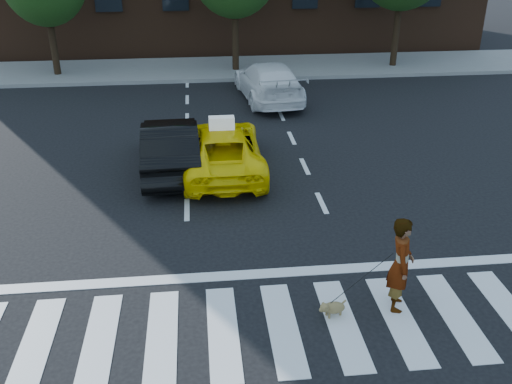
% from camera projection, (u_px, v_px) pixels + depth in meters
% --- Properties ---
extents(ground, '(120.00, 120.00, 0.00)m').
position_uv_depth(ground, '(283.00, 328.00, 9.50)').
color(ground, black).
rests_on(ground, ground).
extents(crosswalk, '(13.00, 2.40, 0.01)m').
position_uv_depth(crosswalk, '(283.00, 327.00, 9.50)').
color(crosswalk, silver).
rests_on(crosswalk, ground).
extents(stop_line, '(12.00, 0.30, 0.01)m').
position_uv_depth(stop_line, '(271.00, 273.00, 10.93)').
color(stop_line, silver).
rests_on(stop_line, ground).
extents(sidewalk_far, '(30.00, 4.00, 0.15)m').
position_uv_depth(sidewalk_far, '(224.00, 68.00, 25.09)').
color(sidewalk_far, slate).
rests_on(sidewalk_far, ground).
extents(taxi, '(2.08, 4.47, 1.24)m').
position_uv_depth(taxi, '(222.00, 148.00, 15.08)').
color(taxi, '#FFDB05').
rests_on(taxi, ground).
extents(black_sedan, '(1.61, 4.20, 1.36)m').
position_uv_depth(black_sedan, '(170.00, 146.00, 15.06)').
color(black_sedan, black).
rests_on(black_sedan, ground).
extents(white_suv, '(2.40, 4.90, 1.37)m').
position_uv_depth(white_suv, '(268.00, 81.00, 20.87)').
color(white_suv, white).
rests_on(white_suv, ground).
extents(woman, '(0.58, 0.73, 1.75)m').
position_uv_depth(woman, '(401.00, 264.00, 9.64)').
color(woman, '#999999').
rests_on(woman, ground).
extents(dog, '(0.52, 0.31, 0.30)m').
position_uv_depth(dog, '(332.00, 308.00, 9.69)').
color(dog, olive).
rests_on(dog, ground).
extents(taxi_sign, '(0.65, 0.28, 0.32)m').
position_uv_depth(taxi_sign, '(222.00, 123.00, 14.56)').
color(taxi_sign, white).
rests_on(taxi_sign, taxi).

